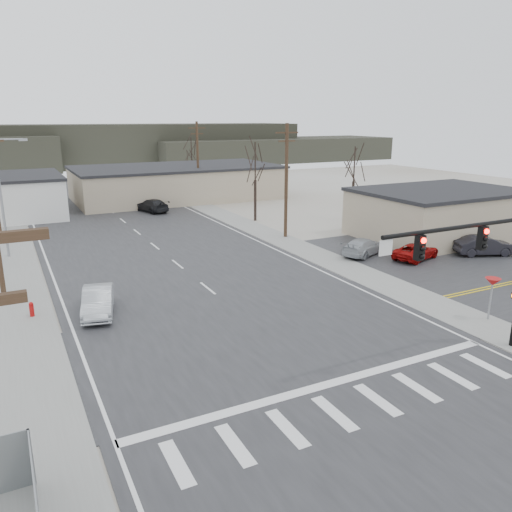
{
  "coord_description": "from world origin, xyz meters",
  "views": [
    {
      "loc": [
        -10.8,
        -19.94,
        10.46
      ],
      "look_at": [
        2.0,
        5.2,
        2.6
      ],
      "focal_mm": 35.0,
      "sensor_mm": 36.0,
      "label": 1
    }
  ],
  "objects_px": {
    "traffic_signal_mast": "(497,256)",
    "car_parked_silver": "(364,247)",
    "car_parked_red": "(416,251)",
    "fire_hydrant": "(32,309)",
    "sedan_crossing": "(98,301)",
    "car_far_b": "(83,194)",
    "car_parked_dark_b": "(484,246)",
    "car_far_a": "(152,205)"
  },
  "relations": [
    {
      "from": "traffic_signal_mast",
      "to": "car_parked_silver",
      "type": "relative_size",
      "value": 1.96
    },
    {
      "from": "traffic_signal_mast",
      "to": "car_parked_red",
      "type": "height_order",
      "value": "traffic_signal_mast"
    },
    {
      "from": "fire_hydrant",
      "to": "sedan_crossing",
      "type": "height_order",
      "value": "sedan_crossing"
    },
    {
      "from": "car_far_b",
      "to": "car_parked_red",
      "type": "distance_m",
      "value": 44.79
    },
    {
      "from": "car_parked_silver",
      "to": "sedan_crossing",
      "type": "bearing_deg",
      "value": 75.44
    },
    {
      "from": "sedan_crossing",
      "to": "car_parked_silver",
      "type": "relative_size",
      "value": 0.97
    },
    {
      "from": "traffic_signal_mast",
      "to": "fire_hydrant",
      "type": "distance_m",
      "value": 23.39
    },
    {
      "from": "car_parked_red",
      "to": "car_parked_dark_b",
      "type": "xyz_separation_m",
      "value": [
        5.6,
        -1.56,
        0.16
      ]
    },
    {
      "from": "fire_hydrant",
      "to": "car_far_b",
      "type": "relative_size",
      "value": 0.2
    },
    {
      "from": "car_far_a",
      "to": "car_parked_silver",
      "type": "xyz_separation_m",
      "value": [
        9.69,
        -25.83,
        -0.07
      ]
    },
    {
      "from": "fire_hydrant",
      "to": "car_far_a",
      "type": "distance_m",
      "value": 31.21
    },
    {
      "from": "car_parked_dark_b",
      "to": "sedan_crossing",
      "type": "bearing_deg",
      "value": 110.17
    },
    {
      "from": "traffic_signal_mast",
      "to": "car_parked_dark_b",
      "type": "distance_m",
      "value": 18.97
    },
    {
      "from": "sedan_crossing",
      "to": "car_parked_dark_b",
      "type": "xyz_separation_m",
      "value": [
        29.15,
        -1.2,
        0.01
      ]
    },
    {
      "from": "car_far_a",
      "to": "traffic_signal_mast",
      "type": "bearing_deg",
      "value": 79.99
    },
    {
      "from": "traffic_signal_mast",
      "to": "car_far_b",
      "type": "height_order",
      "value": "traffic_signal_mast"
    },
    {
      "from": "car_far_b",
      "to": "car_parked_dark_b",
      "type": "distance_m",
      "value": 48.69
    },
    {
      "from": "car_parked_red",
      "to": "car_far_b",
      "type": "bearing_deg",
      "value": 7.02
    },
    {
      "from": "car_far_b",
      "to": "car_parked_silver",
      "type": "bearing_deg",
      "value": -63.53
    },
    {
      "from": "fire_hydrant",
      "to": "car_parked_silver",
      "type": "xyz_separation_m",
      "value": [
        24.05,
        1.88,
        0.24
      ]
    },
    {
      "from": "car_far_a",
      "to": "car_far_b",
      "type": "height_order",
      "value": "car_far_b"
    },
    {
      "from": "car_parked_red",
      "to": "car_parked_silver",
      "type": "relative_size",
      "value": 0.94
    },
    {
      "from": "traffic_signal_mast",
      "to": "fire_hydrant",
      "type": "bearing_deg",
      "value": 141.87
    },
    {
      "from": "sedan_crossing",
      "to": "car_parked_dark_b",
      "type": "relative_size",
      "value": 0.96
    },
    {
      "from": "car_far_b",
      "to": "car_parked_silver",
      "type": "relative_size",
      "value": 0.97
    },
    {
      "from": "sedan_crossing",
      "to": "car_parked_red",
      "type": "height_order",
      "value": "sedan_crossing"
    },
    {
      "from": "car_far_a",
      "to": "car_parked_silver",
      "type": "bearing_deg",
      "value": 95.46
    },
    {
      "from": "fire_hydrant",
      "to": "car_far_b",
      "type": "height_order",
      "value": "car_far_b"
    },
    {
      "from": "sedan_crossing",
      "to": "car_parked_silver",
      "type": "distance_m",
      "value": 20.98
    },
    {
      "from": "sedan_crossing",
      "to": "car_far_b",
      "type": "distance_m",
      "value": 41.67
    },
    {
      "from": "sedan_crossing",
      "to": "car_far_b",
      "type": "xyz_separation_m",
      "value": [
        5.43,
        41.32,
        0.03
      ]
    },
    {
      "from": "traffic_signal_mast",
      "to": "car_far_b",
      "type": "xyz_separation_m",
      "value": [
        -9.37,
        54.3,
        -3.87
      ]
    },
    {
      "from": "traffic_signal_mast",
      "to": "fire_hydrant",
      "type": "xyz_separation_m",
      "value": [
        -18.09,
        14.2,
        -4.22
      ]
    },
    {
      "from": "car_parked_silver",
      "to": "car_far_b",
      "type": "bearing_deg",
      "value": -1.22
    },
    {
      "from": "car_parked_red",
      "to": "car_parked_dark_b",
      "type": "relative_size",
      "value": 0.94
    },
    {
      "from": "fire_hydrant",
      "to": "car_parked_red",
      "type": "height_order",
      "value": "car_parked_red"
    },
    {
      "from": "fire_hydrant",
      "to": "car_parked_red",
      "type": "xyz_separation_m",
      "value": [
        26.85,
        -0.87,
        0.18
      ]
    },
    {
      "from": "fire_hydrant",
      "to": "car_parked_silver",
      "type": "bearing_deg",
      "value": 4.48
    },
    {
      "from": "car_parked_dark_b",
      "to": "car_far_a",
      "type": "bearing_deg",
      "value": 53.52
    },
    {
      "from": "car_far_b",
      "to": "fire_hydrant",
      "type": "bearing_deg",
      "value": -97.65
    },
    {
      "from": "traffic_signal_mast",
      "to": "car_far_a",
      "type": "relative_size",
      "value": 1.79
    },
    {
      "from": "sedan_crossing",
      "to": "car_far_a",
      "type": "height_order",
      "value": "sedan_crossing"
    }
  ]
}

